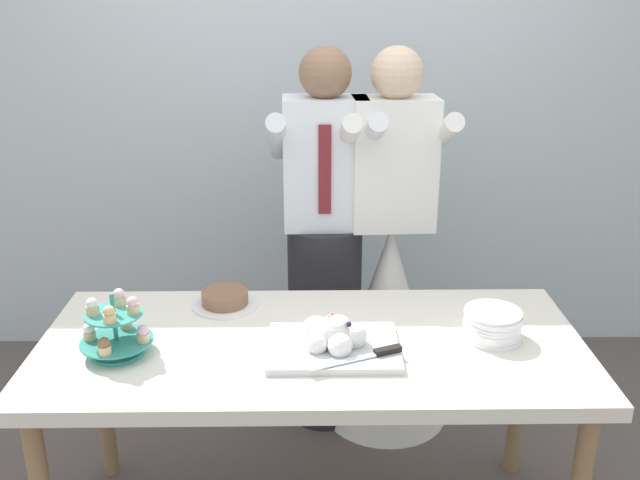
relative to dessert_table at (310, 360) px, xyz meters
The scene contains 8 objects.
rear_wall 1.67m from the dessert_table, 90.00° to the left, with size 5.20×0.10×2.90m, color silver.
dessert_table is the anchor object (origin of this frame).
cupcake_stand 0.64m from the dessert_table, behind, with size 0.23×0.23×0.21m.
main_cake_tray 0.15m from the dessert_table, 43.23° to the right, with size 0.43×0.32×0.13m.
plate_stack 0.61m from the dessert_table, ahead, with size 0.20×0.20×0.10m.
round_cake 0.43m from the dessert_table, 139.38° to the left, with size 0.24×0.24×0.06m.
person_groom 0.74m from the dessert_table, 85.41° to the left, with size 0.47×0.50×1.66m.
person_bride 0.81m from the dessert_table, 64.95° to the left, with size 0.56×0.56×1.66m.
Camera 1 is at (0.00, -2.05, 1.89)m, focal length 39.21 mm.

